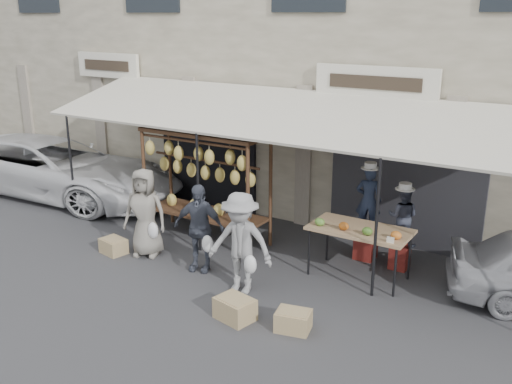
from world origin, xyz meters
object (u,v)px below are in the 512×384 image
vendor_right (403,217)px  crate_near_b (293,321)px  customer_left (145,213)px  crate_far (114,246)px  vendor_left (368,200)px  customer_right (240,243)px  customer_mid (199,228)px  banana_rack (204,165)px  produce_table (359,231)px  crate_near_a (235,309)px  van (49,153)px

vendor_right → crate_near_b: bearing=69.0°
customer_left → crate_far: size_ratio=3.52×
vendor_left → customer_right: (-1.24, -2.34, -0.29)m
vendor_left → customer_mid: size_ratio=0.80×
banana_rack → customer_left: bearing=-112.5°
produce_table → crate_near_b: 2.23m
customer_right → crate_near_b: customer_right is taller
banana_rack → crate_near_a: bearing=-45.2°
banana_rack → customer_right: bearing=-38.9°
vendor_left → crate_near_a: (-0.81, -3.14, -0.97)m
banana_rack → vendor_left: size_ratio=2.05×
customer_mid → van: size_ratio=0.32×
customer_left → van: bearing=141.0°
banana_rack → vendor_right: banana_rack is taller
crate_near_b → customer_right: bearing=155.1°
produce_table → crate_near_a: (-1.00, -2.29, -0.70)m
banana_rack → vendor_right: bearing=11.5°
crate_near_b → van: 8.79m
customer_right → crate_near_b: (1.32, -0.61, -0.70)m
customer_left → crate_near_a: customer_left is taller
customer_right → crate_near_a: (0.43, -0.80, -0.68)m
customer_left → van: size_ratio=0.34×
banana_rack → vendor_right: (3.76, 0.76, -0.58)m
banana_rack → customer_right: banana_rack is taller
customer_mid → crate_near_a: bearing=-51.6°
crate_near_a → crate_near_b: (0.89, 0.19, -0.02)m
vendor_right → van: bearing=-7.1°
customer_mid → crate_far: bearing=174.3°
crate_near_a → crate_far: bearing=166.5°
produce_table → crate_near_a: produce_table is taller
banana_rack → customer_mid: (0.75, -1.17, -0.77)m
customer_left → customer_right: bearing=-27.2°
banana_rack → produce_table: bearing=0.1°
customer_left → customer_right: customer_right is taller
banana_rack → crate_far: bearing=-126.2°
vendor_left → crate_near_a: bearing=63.0°
crate_near_a → customer_left: bearing=158.3°
produce_table → vendor_left: (-0.19, 0.84, 0.28)m
crate_near_a → van: size_ratio=0.11×
customer_mid → customer_right: bearing=-31.5°
produce_table → vendor_left: bearing=102.6°
vendor_left → customer_left: vendor_left is taller
van → vendor_left: bearing=-91.1°
customer_mid → customer_right: (1.09, -0.32, 0.06)m
customer_left → customer_right: size_ratio=0.99×
vendor_right → banana_rack: bearing=2.4°
produce_table → van: size_ratio=0.34×
banana_rack → vendor_left: (3.08, 0.85, -0.42)m
customer_left → customer_right: (2.33, -0.30, 0.01)m
produce_table → crate_far: 4.65m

